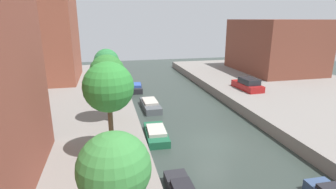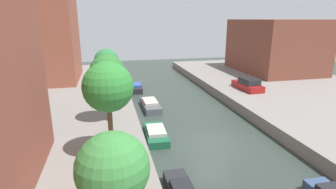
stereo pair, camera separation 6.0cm
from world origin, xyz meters
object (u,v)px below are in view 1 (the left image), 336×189
at_px(low_block_right, 274,46).
at_px(street_tree_3, 107,72).
at_px(street_tree_1, 114,169).
at_px(moored_boat_left_5, 136,88).
at_px(street_tree_2, 108,87).
at_px(moored_boat_left_4, 150,105).
at_px(apartment_tower_far, 30,5).
at_px(street_tree_4, 107,62).
at_px(parked_car, 248,85).
at_px(moored_boat_left_3, 156,134).

height_order(low_block_right, street_tree_3, low_block_right).
height_order(street_tree_1, moored_boat_left_5, street_tree_1).
distance_m(low_block_right, street_tree_2, 33.04).
bearing_deg(street_tree_2, moored_boat_left_4, 68.88).
bearing_deg(apartment_tower_far, street_tree_4, -49.43).
bearing_deg(moored_boat_left_5, parked_car, -25.49).
xyz_separation_m(street_tree_1, street_tree_2, (0.00, 7.51, 0.68)).
bearing_deg(street_tree_2, low_block_right, 40.14).
relative_size(low_block_right, street_tree_3, 2.45).
height_order(street_tree_1, street_tree_2, street_tree_2).
height_order(street_tree_1, parked_car, street_tree_1).
relative_size(low_block_right, street_tree_1, 2.80).
xyz_separation_m(apartment_tower_far, street_tree_3, (8.74, -16.91, -5.55)).
bearing_deg(street_tree_1, low_block_right, 48.76).
bearing_deg(apartment_tower_far, street_tree_2, -68.78).
bearing_deg(street_tree_1, moored_boat_left_5, 82.34).
relative_size(apartment_tower_far, street_tree_1, 4.07).
bearing_deg(street_tree_4, street_tree_1, -90.00).
xyz_separation_m(street_tree_1, moored_boat_left_4, (4.10, 18.13, -4.11)).
xyz_separation_m(apartment_tower_far, moored_boat_left_5, (12.15, -4.72, -10.08)).
distance_m(moored_boat_left_3, moored_boat_left_5, 14.14).
bearing_deg(apartment_tower_far, street_tree_3, -62.67).
xyz_separation_m(street_tree_2, moored_boat_left_5, (3.40, 17.79, -4.75)).
distance_m(street_tree_1, street_tree_2, 7.55).
height_order(low_block_right, street_tree_2, low_block_right).
distance_m(street_tree_1, street_tree_3, 13.12).
relative_size(parked_car, moored_boat_left_3, 1.07).
height_order(parked_car, moored_boat_left_4, parked_car).
distance_m(apartment_tower_far, moored_boat_left_4, 20.21).
distance_m(street_tree_3, moored_boat_left_3, 6.02).
distance_m(street_tree_4, parked_car, 16.09).
xyz_separation_m(street_tree_4, moored_boat_left_3, (3.38, -8.65, -4.40)).
relative_size(apartment_tower_far, street_tree_2, 3.36).
relative_size(street_tree_1, parked_car, 1.07).
height_order(moored_boat_left_4, moored_boat_left_5, moored_boat_left_5).
bearing_deg(apartment_tower_far, moored_boat_left_4, -42.81).
bearing_deg(moored_boat_left_4, street_tree_3, -129.24).
bearing_deg(moored_boat_left_5, street_tree_1, -97.66).
distance_m(apartment_tower_far, low_block_right, 34.48).
height_order(apartment_tower_far, street_tree_3, apartment_tower_far).
height_order(street_tree_2, moored_boat_left_5, street_tree_2).
distance_m(apartment_tower_far, street_tree_2, 24.73).
xyz_separation_m(street_tree_3, moored_boat_left_5, (3.40, 12.19, -4.52)).
xyz_separation_m(apartment_tower_far, street_tree_1, (8.74, -30.02, -6.00)).
xyz_separation_m(moored_boat_left_4, moored_boat_left_5, (-0.70, 7.17, 0.03)).
height_order(street_tree_3, moored_boat_left_3, street_tree_3).
bearing_deg(moored_boat_left_3, moored_boat_left_4, 84.09).
distance_m(street_tree_2, street_tree_3, 5.60).
xyz_separation_m(street_tree_4, moored_boat_left_5, (3.40, 5.48, -4.34)).
bearing_deg(moored_boat_left_3, parked_car, 33.65).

